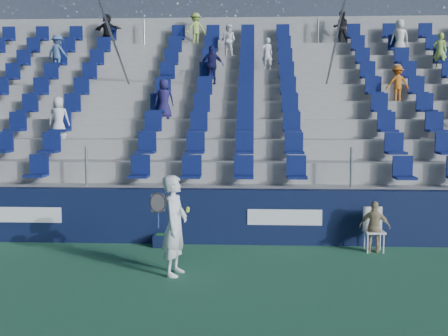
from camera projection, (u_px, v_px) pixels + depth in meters
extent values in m
plane|color=#2B6644|center=(203.00, 287.00, 9.24)|extent=(70.00, 70.00, 0.00)
cube|color=#0F1737|center=(216.00, 216.00, 12.32)|extent=(24.00, 0.30, 1.20)
cube|color=white|center=(285.00, 217.00, 12.08)|extent=(1.60, 0.02, 0.34)
cube|color=#9D9D98|center=(217.00, 212.00, 12.89)|extent=(24.00, 0.85, 1.20)
cube|color=#9D9D98|center=(220.00, 196.00, 13.71)|extent=(24.00, 0.85, 1.70)
cube|color=#9D9D98|center=(222.00, 181.00, 14.53)|extent=(24.00, 0.85, 2.20)
cube|color=#9D9D98|center=(223.00, 169.00, 15.35)|extent=(24.00, 0.85, 2.70)
cube|color=#9D9D98|center=(225.00, 157.00, 16.17)|extent=(24.00, 0.85, 3.20)
cube|color=#9D9D98|center=(226.00, 147.00, 16.99)|extent=(24.00, 0.85, 3.70)
cube|color=#9D9D98|center=(228.00, 137.00, 17.82)|extent=(24.00, 0.85, 4.20)
cube|color=#9D9D98|center=(229.00, 129.00, 18.64)|extent=(24.00, 0.85, 4.70)
cube|color=#9D9D98|center=(230.00, 121.00, 19.46)|extent=(24.00, 0.85, 5.20)
cube|color=#9D9D98|center=(231.00, 107.00, 20.08)|extent=(24.00, 0.50, 6.20)
cube|color=#0D1850|center=(217.00, 171.00, 12.80)|extent=(16.05, 0.50, 0.70)
cube|color=#0D1850|center=(220.00, 147.00, 13.60)|extent=(16.05, 0.50, 0.70)
cube|color=#0D1850|center=(222.00, 125.00, 14.39)|extent=(16.05, 0.50, 0.70)
cube|color=#0D1850|center=(223.00, 106.00, 15.19)|extent=(16.05, 0.50, 0.70)
cube|color=#0D1850|center=(225.00, 89.00, 15.99)|extent=(16.05, 0.50, 0.70)
cube|color=#0D1850|center=(227.00, 73.00, 16.78)|extent=(16.05, 0.50, 0.70)
cube|color=#0D1850|center=(228.00, 59.00, 17.58)|extent=(16.05, 0.50, 0.70)
cube|color=#0D1850|center=(229.00, 46.00, 18.38)|extent=(16.05, 0.50, 0.70)
cube|color=#0D1850|center=(230.00, 35.00, 19.18)|extent=(16.05, 0.50, 0.70)
cylinder|color=gray|center=(121.00, 61.00, 16.07)|extent=(0.06, 7.68, 4.55)
cylinder|color=gray|center=(332.00, 60.00, 15.75)|extent=(0.06, 7.68, 4.55)
imported|color=#19194B|center=(212.00, 65.00, 16.73)|extent=(0.72, 0.37, 1.18)
imported|color=silver|center=(400.00, 38.00, 18.02)|extent=(0.59, 0.40, 1.16)
imported|color=black|center=(107.00, 30.00, 19.33)|extent=(1.03, 0.51, 1.07)
imported|color=#46689A|center=(58.00, 53.00, 17.80)|extent=(0.82, 0.61, 1.14)
imported|color=#A6C850|center=(196.00, 29.00, 19.17)|extent=(0.78, 0.57, 1.08)
imported|color=#1D1849|center=(164.00, 99.00, 15.21)|extent=(0.59, 0.44, 1.08)
imported|color=black|center=(341.00, 28.00, 18.91)|extent=(0.55, 0.43, 1.09)
imported|color=orange|center=(397.00, 83.00, 15.67)|extent=(0.67, 0.42, 1.00)
imported|color=silver|center=(59.00, 118.00, 14.55)|extent=(0.55, 0.37, 1.08)
imported|color=#93B849|center=(440.00, 51.00, 17.17)|extent=(0.46, 0.36, 1.11)
imported|color=white|center=(228.00, 41.00, 18.31)|extent=(0.61, 0.54, 1.06)
imported|color=silver|center=(267.00, 54.00, 17.45)|extent=(0.42, 0.34, 1.00)
imported|color=silver|center=(175.00, 225.00, 9.85)|extent=(0.53, 0.71, 1.77)
cylinder|color=navy|center=(158.00, 220.00, 9.60)|extent=(0.03, 0.03, 0.28)
torus|color=black|center=(158.00, 203.00, 9.57)|extent=(0.30, 0.17, 0.28)
plane|color=#262626|center=(158.00, 203.00, 9.57)|extent=(0.30, 0.16, 0.29)
sphere|color=#BAD130|center=(187.00, 211.00, 9.61)|extent=(0.07, 0.07, 0.07)
sphere|color=#BAD130|center=(188.00, 209.00, 9.67)|extent=(0.07, 0.07, 0.07)
cube|color=white|center=(374.00, 232.00, 11.56)|extent=(0.42, 0.42, 0.04)
cube|color=white|center=(372.00, 218.00, 11.73)|extent=(0.40, 0.06, 0.49)
cylinder|color=white|center=(368.00, 244.00, 11.43)|extent=(0.03, 0.03, 0.40)
cylinder|color=white|center=(384.00, 244.00, 11.42)|extent=(0.03, 0.03, 0.40)
cylinder|color=white|center=(364.00, 240.00, 11.75)|extent=(0.03, 0.03, 0.40)
cylinder|color=white|center=(380.00, 240.00, 11.74)|extent=(0.03, 0.03, 0.40)
imported|color=tan|center=(375.00, 227.00, 11.50)|extent=(0.67, 0.41, 1.06)
cube|color=#0E1734|center=(165.00, 241.00, 12.02)|extent=(0.50, 0.34, 0.26)
cube|color=#1E662D|center=(165.00, 238.00, 12.02)|extent=(0.41, 0.25, 0.16)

